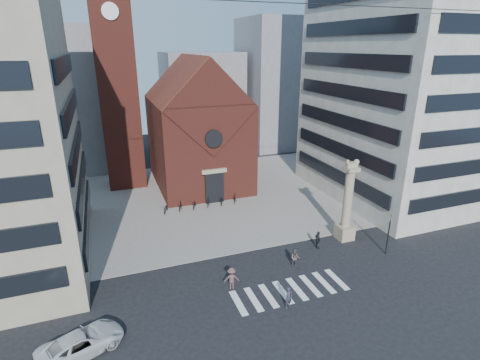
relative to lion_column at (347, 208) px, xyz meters
name	(u,v)px	position (x,y,z in m)	size (l,w,h in m)	color
ground	(269,272)	(-10.01, -3.00, -3.46)	(120.00, 120.00, 0.00)	black
piazza	(210,196)	(-10.01, 16.00, -3.43)	(46.00, 30.00, 0.05)	gray
zebra_crossing	(290,291)	(-9.46, -6.00, -3.45)	(10.20, 3.20, 0.01)	white
church	(197,129)	(-10.01, 22.04, 4.53)	(12.00, 16.65, 18.00)	maroon
campanile	(116,73)	(-20.01, 25.00, 12.28)	(5.50, 5.50, 31.20)	maroon
building_right	(409,72)	(13.99, 9.00, 12.54)	(18.00, 22.00, 32.00)	beige
bg_block_left	(48,101)	(-30.01, 37.00, 7.54)	(16.00, 14.00, 22.00)	gray
bg_block_mid	(202,101)	(-4.01, 42.00, 5.54)	(14.00, 12.00, 18.00)	gray
bg_block_right	(284,84)	(11.99, 39.00, 8.54)	(16.00, 14.00, 24.00)	gray
lion_column	(347,208)	(0.00, 0.00, 0.00)	(1.63, 1.60, 8.68)	tan
traffic_light	(388,233)	(1.99, -4.00, -1.17)	(0.13, 0.16, 4.30)	black
white_car	(81,343)	(-25.40, -7.16, -2.70)	(2.52, 5.46, 1.52)	silver
pedestrian_0	(289,297)	(-10.56, -7.82, -2.55)	(0.66, 0.43, 1.81)	#2D2A3B
pedestrian_1	(295,258)	(-7.38, -2.92, -2.59)	(0.84, 0.66, 1.74)	#554A44
pedestrian_2	(318,240)	(-3.69, -0.76, -2.54)	(1.08, 0.45, 1.84)	#25242B
pedestrian_3	(232,278)	(-13.90, -4.04, -2.47)	(1.27, 0.73, 1.97)	brown
scooter_0	(166,209)	(-16.48, 12.94, -2.92)	(0.65, 1.86, 0.98)	black
scooter_1	(180,206)	(-14.70, 12.94, -2.86)	(0.51, 1.80, 1.08)	black
scooter_2	(194,204)	(-12.92, 12.94, -2.92)	(0.65, 1.86, 0.98)	black
scooter_3	(208,202)	(-11.13, 12.94, -2.86)	(0.51, 1.80, 1.08)	black
scooter_4	(222,201)	(-9.35, 12.94, -2.92)	(0.65, 1.86, 0.98)	black
scooter_5	(235,198)	(-7.57, 12.94, -2.86)	(0.51, 1.80, 1.08)	black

